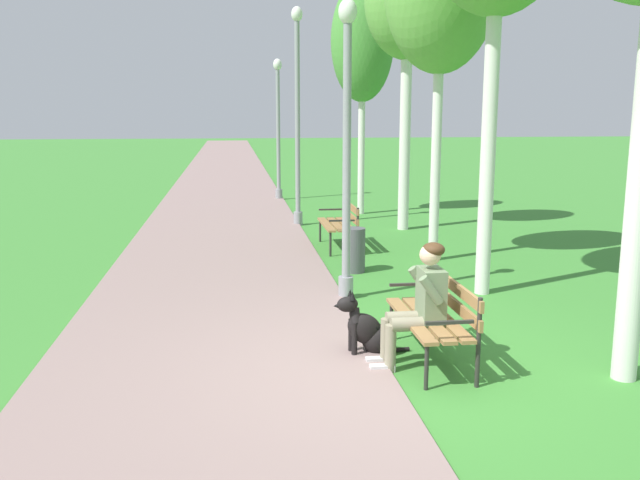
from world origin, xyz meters
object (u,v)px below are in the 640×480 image
birch_tree_fourth (408,2)px  park_bench_mid (341,221)px  dog_black (369,331)px  litter_bin (354,250)px  lamp_post_mid (297,115)px  lamp_post_far (278,128)px  park_bench_near (437,313)px  birch_tree_fifth (363,42)px  person_seated_on_near_bench (420,300)px  lamp_post_near (347,149)px

birch_tree_fourth → park_bench_mid: bearing=-131.4°
dog_black → litter_bin: dog_black is taller
lamp_post_mid → lamp_post_far: 4.58m
park_bench_mid → lamp_post_mid: size_ratio=0.32×
park_bench_near → birch_tree_fifth: 10.78m
lamp_post_mid → birch_tree_fourth: birch_tree_fourth is taller
park_bench_near → person_seated_on_near_bench: (-0.21, -0.11, 0.17)m
park_bench_mid → litter_bin: size_ratio=2.14×
lamp_post_mid → litter_bin: size_ratio=6.68×
park_bench_near → dog_black: 0.73m
person_seated_on_near_bench → lamp_post_far: size_ratio=0.32×
dog_black → birch_tree_fifth: size_ratio=0.15×
park_bench_near → birch_tree_fifth: birch_tree_fifth is taller
dog_black → park_bench_mid: bearing=83.8°
park_bench_mid → lamp_post_mid: lamp_post_mid is taller
park_bench_near → birch_tree_fourth: 8.95m
dog_black → birch_tree_fourth: size_ratio=0.14×
lamp_post_near → lamp_post_far: bearing=90.8°
lamp_post_far → birch_tree_fifth: birch_tree_fifth is taller
park_bench_near → litter_bin: 3.98m
person_seated_on_near_bench → lamp_post_mid: bearing=92.3°
park_bench_mid → person_seated_on_near_bench: bearing=-91.8°
dog_black → lamp_post_mid: lamp_post_mid is taller
birch_tree_fourth → birch_tree_fifth: birch_tree_fourth is taller
lamp_post_mid → birch_tree_fourth: bearing=-20.7°
lamp_post_mid → lamp_post_near: bearing=-89.6°
dog_black → lamp_post_far: bearing=90.1°
park_bench_near → lamp_post_far: size_ratio=0.38×
park_bench_near → birch_tree_fourth: size_ratio=0.25×
lamp_post_near → dog_black: bearing=-93.3°
dog_black → birch_tree_fifth: 10.70m
park_bench_near → birch_tree_fourth: bearing=78.1°
person_seated_on_near_bench → dog_black: (-0.42, 0.38, -0.42)m
park_bench_near → person_seated_on_near_bench: person_seated_on_near_bench is taller
park_bench_mid → birch_tree_fourth: (1.66, 1.88, 4.17)m
park_bench_near → dog_black: (-0.63, 0.27, -0.25)m
person_seated_on_near_bench → birch_tree_fifth: 10.85m
park_bench_near → birch_tree_fifth: size_ratio=0.27×
lamp_post_far → birch_tree_fifth: bearing=-59.1°
park_bench_mid → lamp_post_mid: bearing=101.1°
lamp_post_near → lamp_post_mid: bearing=90.4°
lamp_post_far → litter_bin: (0.53, -9.16, -1.69)m
birch_tree_fourth → dog_black: bearing=-106.9°
person_seated_on_near_bench → park_bench_near: bearing=27.5°
litter_bin → birch_tree_fourth: bearing=65.0°
park_bench_mid → lamp_post_mid: 3.35m
dog_black → litter_bin: 3.74m
person_seated_on_near_bench → birch_tree_fifth: birch_tree_fifth is taller
lamp_post_near → birch_tree_fifth: 8.09m
park_bench_near → lamp_post_mid: (-0.55, 8.57, 1.90)m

